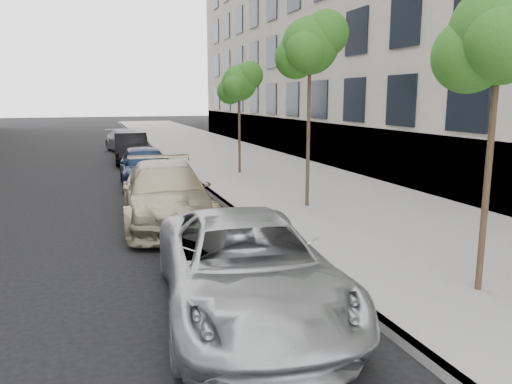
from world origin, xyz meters
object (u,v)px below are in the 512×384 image
tree_mid (311,46)px  sedan_black (131,148)px  suv (166,194)px  sedan_blue (145,166)px  minivan (246,267)px  tree_near (502,33)px  tree_far (240,83)px  sedan_rear (127,141)px

tree_mid → sedan_black: (-3.77, 12.04, -3.74)m
suv → sedan_blue: bearing=93.1°
sedan_blue → sedan_black: sedan_blue is taller
tree_mid → sedan_black: bearing=107.4°
minivan → suv: size_ratio=0.99×
tree_near → suv: size_ratio=0.92×
tree_mid → tree_far: (-0.00, 6.50, -0.80)m
sedan_blue → sedan_rear: size_ratio=0.95×
tree_near → tree_mid: tree_mid is taller
suv → sedan_black: suv is taller
tree_mid → sedan_rear: tree_mid is taller
tree_near → sedan_blue: tree_near is taller
tree_mid → minivan: tree_mid is taller
tree_near → sedan_rear: 24.01m
tree_near → suv: (-3.95, 6.35, -3.26)m
minivan → sedan_blue: bearing=97.1°
sedan_blue → sedan_black: (0.10, 6.59, -0.01)m
sedan_blue → tree_near: bearing=-69.9°
minivan → sedan_black: sedan_black is taller
tree_far → sedan_black: bearing=124.2°
sedan_rear → tree_near: bearing=-90.7°
minivan → tree_mid: bearing=64.2°
sedan_black → sedan_rear: 4.96m
tree_near → tree_mid: 6.51m
tree_far → sedan_blue: 4.96m
tree_mid → sedan_rear: 17.78m
suv → sedan_rear: (0.35, 17.15, -0.11)m
sedan_rear → sedan_blue: bearing=-100.7°
minivan → suv: bearing=99.0°
minivan → suv: suv is taller
minivan → sedan_black: size_ratio=1.18×
tree_far → suv: 8.26m
tree_far → sedan_rear: tree_far is taller
suv → sedan_blue: (0.09, 5.60, -0.03)m
sedan_rear → sedan_black: bearing=-101.3°
sedan_blue → sedan_black: size_ratio=0.98×
sedan_blue → minivan: bearing=-86.8°
sedan_rear → minivan: bearing=-99.5°
tree_near → tree_far: size_ratio=1.09×
suv → minivan: bearing=-83.1°
tree_near → sedan_rear: tree_near is taller
tree_far → suv: bearing=-120.7°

